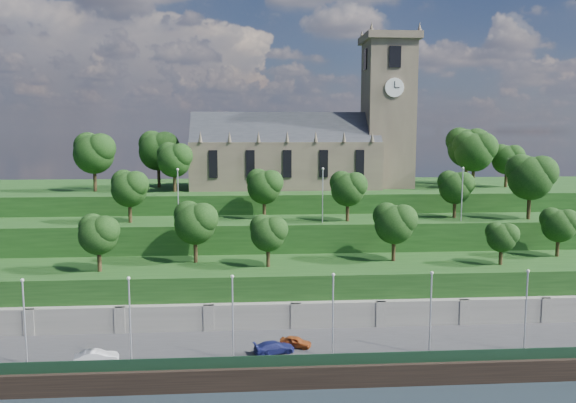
{
  "coord_description": "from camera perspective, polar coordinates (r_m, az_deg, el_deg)",
  "views": [
    {
      "loc": [
        -10.3,
        -51.38,
        24.71
      ],
      "look_at": [
        -4.57,
        30.0,
        14.54
      ],
      "focal_mm": 35.0,
      "sensor_mm": 36.0,
      "label": 1
    }
  ],
  "objects": [
    {
      "name": "trees_upper",
      "position": [
        81.87,
        9.26,
        1.95
      ],
      "size": [
        63.73,
        8.64,
        9.48
      ],
      "color": "black",
      "rests_on": "embankment_upper"
    },
    {
      "name": "embankment_lower",
      "position": [
        73.14,
        4.29,
        -9.36
      ],
      "size": [
        160.0,
        12.0,
        8.0
      ],
      "primitive_type": "cube",
      "color": "#163913",
      "rests_on": "ground"
    },
    {
      "name": "car_left",
      "position": [
        61.33,
        0.79,
        -14.06
      ],
      "size": [
        3.6,
        2.49,
        1.14
      ],
      "primitive_type": "imported",
      "rotation": [
        0.0,
        0.0,
        1.19
      ],
      "color": "#913F18",
      "rests_on": "promenade"
    },
    {
      "name": "embankment_upper",
      "position": [
        83.17,
        3.21,
        -5.9
      ],
      "size": [
        160.0,
        10.0,
        12.0
      ],
      "primitive_type": "cube",
      "color": "#163913",
      "rests_on": "ground"
    },
    {
      "name": "trees_lower",
      "position": [
        71.24,
        2.66,
        -2.5
      ],
      "size": [
        64.41,
        8.99,
        7.92
      ],
      "color": "black",
      "rests_on": "embankment_lower"
    },
    {
      "name": "church",
      "position": [
        98.02,
        2.48,
        5.82
      ],
      "size": [
        38.6,
        12.35,
        27.6
      ],
      "color": "brown",
      "rests_on": "hilltop"
    },
    {
      "name": "car_middle",
      "position": [
        60.17,
        -18.88,
        -14.75
      ],
      "size": [
        4.43,
        2.29,
        1.39
      ],
      "primitive_type": "imported",
      "rotation": [
        0.0,
        0.0,
        1.77
      ],
      "color": "silver",
      "rests_on": "promenade"
    },
    {
      "name": "ground",
      "position": [
        57.94,
        6.96,
        -18.19
      ],
      "size": [
        320.0,
        320.0,
        0.0
      ],
      "primitive_type": "plane",
      "color": "black",
      "rests_on": "ground"
    },
    {
      "name": "quay_wall",
      "position": [
        57.44,
        6.99,
        -17.22
      ],
      "size": [
        160.0,
        0.5,
        2.2
      ],
      "primitive_type": "cube",
      "color": "black",
      "rests_on": "ground"
    },
    {
      "name": "car_right",
      "position": [
        59.78,
        -1.42,
        -14.59
      ],
      "size": [
        4.54,
        2.72,
        1.23
      ],
      "primitive_type": "imported",
      "rotation": [
        0.0,
        0.0,
        1.82
      ],
      "color": "navy",
      "rests_on": "promenade"
    },
    {
      "name": "retaining_wall",
      "position": [
        67.92,
        5.03,
        -12.01
      ],
      "size": [
        160.0,
        2.1,
        5.0
      ],
      "color": "slate",
      "rests_on": "ground"
    },
    {
      "name": "fence",
      "position": [
        57.42,
        6.88,
        -15.59
      ],
      "size": [
        160.0,
        0.1,
        1.2
      ],
      "primitive_type": "cube",
      "color": "#16331F",
      "rests_on": "promenade"
    },
    {
      "name": "hilltop",
      "position": [
        103.35,
        1.75,
        -2.48
      ],
      "size": [
        160.0,
        32.0,
        15.0
      ],
      "primitive_type": "cube",
      "color": "#163913",
      "rests_on": "ground"
    },
    {
      "name": "promenade",
      "position": [
        62.94,
        5.9,
        -15.06
      ],
      "size": [
        160.0,
        12.0,
        2.0
      ],
      "primitive_type": "cube",
      "color": "#2D2D30",
      "rests_on": "ground"
    },
    {
      "name": "lamp_posts_upper",
      "position": [
        78.5,
        3.54,
        1.08
      ],
      "size": [
        40.36,
        0.36,
        7.77
      ],
      "color": "#B2B2B7",
      "rests_on": "embankment_upper"
    },
    {
      "name": "lamp_posts_promenade",
      "position": [
        57.32,
        4.58,
        -10.9
      ],
      "size": [
        60.36,
        0.36,
        8.78
      ],
      "color": "#B2B2B7",
      "rests_on": "promenade"
    },
    {
      "name": "trees_hilltop",
      "position": [
        97.23,
        3.05,
        5.21
      ],
      "size": [
        76.57,
        16.21,
        10.52
      ],
      "color": "black",
      "rests_on": "hilltop"
    }
  ]
}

